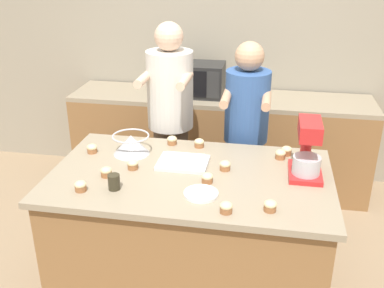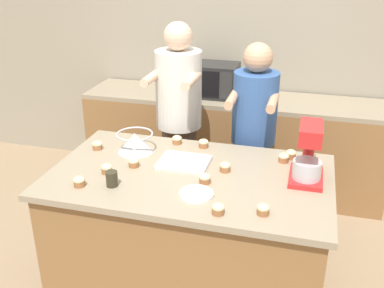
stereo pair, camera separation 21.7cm
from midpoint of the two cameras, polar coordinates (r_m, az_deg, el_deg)
ground_plane at (r=3.32m, az=-2.13°, el=-17.63°), size 16.00×16.00×0.00m
back_wall at (r=4.43m, az=2.87°, el=12.74°), size 10.00×0.06×2.70m
island_counter at (r=3.04m, az=-2.26°, el=-11.27°), size 1.75×1.03×0.89m
back_counter at (r=4.36m, az=2.03°, el=0.31°), size 2.80×0.60×0.92m
person_left at (r=3.56m, az=-4.48°, el=2.23°), size 0.37×0.52×1.70m
person_right at (r=3.49m, az=5.02°, el=0.65°), size 0.35×0.51×1.58m
stand_mixer at (r=2.78m, az=12.29°, el=-0.99°), size 0.20×0.30×0.36m
mixing_bowl at (r=3.09m, az=-9.74°, el=0.00°), size 0.25×0.25×0.14m
baking_tray at (r=2.92m, az=-3.29°, el=-2.33°), size 0.32×0.25×0.04m
microwave_oven at (r=4.19m, az=-1.17°, el=8.20°), size 0.54×0.33×0.30m
drinking_glass at (r=2.67m, az=-12.19°, el=-4.79°), size 0.07×0.07×0.09m
small_plate at (r=2.57m, az=-1.29°, el=-6.39°), size 0.20×0.20×0.02m
cupcake_0 at (r=2.69m, az=-0.36°, el=-4.37°), size 0.07×0.07×0.06m
cupcake_1 at (r=2.83m, az=-13.01°, el=-3.51°), size 0.07×0.07×0.06m
cupcake_2 at (r=3.16m, az=-1.04°, el=0.10°), size 0.07×0.07×0.06m
cupcake_3 at (r=2.89m, az=-9.69°, el=-2.63°), size 0.07×0.07×0.06m
cupcake_4 at (r=2.84m, az=2.03°, el=-2.79°), size 0.07×0.07×0.06m
cupcake_5 at (r=3.09m, az=9.97°, el=-0.87°), size 0.07×0.07×0.06m
cupcake_6 at (r=3.08m, az=12.36°, el=-1.16°), size 0.07×0.07×0.06m
cupcake_7 at (r=2.40m, az=1.76°, el=-8.11°), size 0.07×0.07×0.06m
cupcake_8 at (r=2.71m, az=-16.24°, el=-5.19°), size 0.07×0.07×0.06m
cupcake_9 at (r=3.03m, az=9.17°, el=-1.34°), size 0.07×0.07×0.06m
cupcake_10 at (r=2.43m, az=7.38°, el=-7.84°), size 0.07×0.07×0.06m
cupcake_11 at (r=3.22m, az=-4.49°, el=0.45°), size 0.07×0.07×0.06m
cupcake_12 at (r=3.18m, az=-14.51°, el=-0.59°), size 0.07×0.07×0.06m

